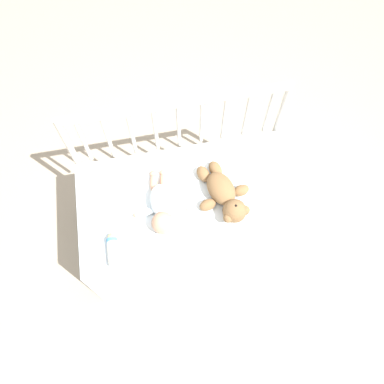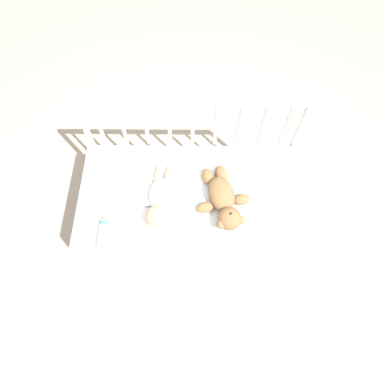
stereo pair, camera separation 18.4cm
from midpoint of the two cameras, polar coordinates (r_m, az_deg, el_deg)
name	(u,v)px [view 2 (the right image)]	position (r m, az deg, el deg)	size (l,w,h in m)	color
ground_plane	(192,233)	(2.39, 2.21, -7.00)	(12.00, 12.00, 0.00)	tan
crib_mattress	(192,217)	(2.14, 2.46, -4.36)	(1.26, 0.69, 0.54)	silver
crib_rail	(192,133)	(2.01, 2.73, 9.64)	(1.26, 0.04, 0.91)	beige
blanket	(190,198)	(1.89, 2.36, -1.32)	(0.84, 0.52, 0.01)	white
teddy_bear	(223,200)	(1.84, 8.09, -1.64)	(0.31, 0.41, 0.13)	olive
baby	(159,200)	(1.84, -2.67, -1.61)	(0.33, 0.40, 0.12)	white
baby_bottle	(104,232)	(1.81, -11.69, -6.91)	(0.06, 0.17, 0.06)	#F4E5CC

